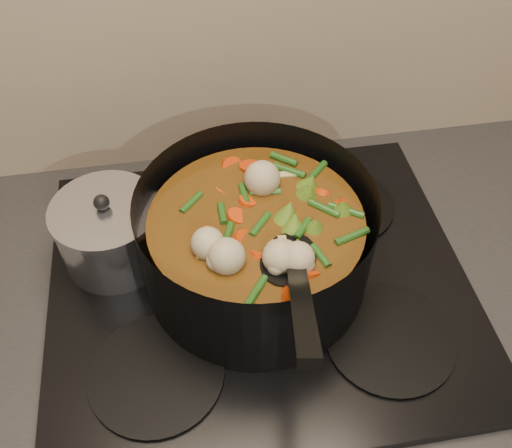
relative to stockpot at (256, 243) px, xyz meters
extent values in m
cube|color=brown|center=(0.00, -0.01, -0.58)|extent=(2.60, 0.60, 0.86)
cube|color=black|center=(0.00, -0.01, -0.12)|extent=(2.64, 0.64, 0.05)
cube|color=black|center=(0.00, -0.01, -0.09)|extent=(0.62, 0.54, 0.02)
cylinder|color=black|center=(-0.16, -0.14, -0.07)|extent=(0.18, 0.18, 0.01)
cylinder|color=black|center=(0.16, -0.14, -0.07)|extent=(0.18, 0.18, 0.01)
cylinder|color=black|center=(-0.16, 0.12, -0.07)|extent=(0.18, 0.18, 0.01)
cylinder|color=black|center=(0.16, 0.12, -0.07)|extent=(0.18, 0.18, 0.01)
cylinder|color=black|center=(0.00, 0.00, 0.01)|extent=(0.42, 0.42, 0.16)
cylinder|color=black|center=(0.00, 0.00, -0.07)|extent=(0.32, 0.32, 0.01)
cylinder|color=#58360F|center=(0.00, 0.00, -0.01)|extent=(0.30, 0.30, 0.11)
cylinder|color=#F23C0B|center=(0.04, 0.00, 0.04)|extent=(0.03, 0.03, 0.03)
cylinder|color=#F23C0B|center=(0.05, 0.06, 0.04)|extent=(0.04, 0.04, 0.03)
cylinder|color=#F23C0B|center=(-0.02, 0.11, 0.04)|extent=(0.05, 0.05, 0.03)
cylinder|color=#F23C0B|center=(-0.05, 0.03, 0.04)|extent=(0.04, 0.04, 0.03)
cylinder|color=#F23C0B|center=(-0.09, -0.02, 0.04)|extent=(0.04, 0.04, 0.03)
cylinder|color=#F23C0B|center=(-0.02, -0.04, 0.04)|extent=(0.05, 0.05, 0.03)
cylinder|color=#F23C0B|center=(0.03, -0.07, 0.04)|extent=(0.04, 0.04, 0.03)
cylinder|color=#F23C0B|center=(0.11, -0.03, 0.04)|extent=(0.04, 0.04, 0.03)
cylinder|color=#F23C0B|center=(0.05, 0.03, 0.04)|extent=(0.04, 0.05, 0.03)
cylinder|color=#F23C0B|center=(0.02, 0.09, 0.04)|extent=(0.04, 0.04, 0.03)
cylinder|color=#F23C0B|center=(-0.03, 0.03, 0.04)|extent=(0.04, 0.03, 0.03)
cylinder|color=#F23C0B|center=(-0.08, 0.00, 0.04)|extent=(0.04, 0.04, 0.03)
cylinder|color=#F23C0B|center=(-0.08, -0.08, 0.04)|extent=(0.05, 0.05, 0.03)
sphere|color=tan|center=(0.07, 0.00, 0.06)|extent=(0.05, 0.05, 0.05)
sphere|color=tan|center=(0.00, 0.07, 0.06)|extent=(0.05, 0.05, 0.05)
sphere|color=tan|center=(-0.07, -0.01, 0.06)|extent=(0.05, 0.05, 0.05)
sphere|color=tan|center=(0.01, -0.07, 0.06)|extent=(0.05, 0.05, 0.05)
sphere|color=tan|center=(0.07, 0.02, 0.06)|extent=(0.05, 0.05, 0.05)
cone|color=#588320|center=(-0.07, -0.06, 0.05)|extent=(0.04, 0.04, 0.04)
cone|color=#588320|center=(0.03, -0.09, 0.05)|extent=(0.04, 0.04, 0.04)
cone|color=#588320|center=(0.09, 0.01, 0.05)|extent=(0.04, 0.04, 0.04)
cone|color=#588320|center=(0.02, 0.09, 0.05)|extent=(0.04, 0.04, 0.04)
cone|color=#588320|center=(-0.08, 0.05, 0.05)|extent=(0.04, 0.04, 0.04)
cone|color=#588320|center=(-0.07, -0.06, 0.05)|extent=(0.04, 0.04, 0.04)
cone|color=#588320|center=(0.04, -0.08, 0.05)|extent=(0.04, 0.04, 0.04)
cylinder|color=#225418|center=(0.04, 0.04, 0.05)|extent=(0.01, 0.04, 0.01)
cylinder|color=#225418|center=(0.00, 0.11, 0.05)|extent=(0.04, 0.04, 0.01)
cylinder|color=#225418|center=(-0.06, 0.07, 0.05)|extent=(0.04, 0.02, 0.01)
cylinder|color=#225418|center=(-0.07, 0.01, 0.05)|extent=(0.03, 0.04, 0.01)
cylinder|color=#225418|center=(-0.04, -0.03, 0.05)|extent=(0.03, 0.04, 0.01)
cylinder|color=#225418|center=(-0.02, -0.11, 0.05)|extent=(0.04, 0.02, 0.01)
cylinder|color=#225418|center=(0.05, -0.07, 0.05)|extent=(0.04, 0.04, 0.01)
cylinder|color=#225418|center=(0.07, -0.01, 0.05)|extent=(0.01, 0.04, 0.01)
cylinder|color=#225418|center=(0.04, 0.03, 0.05)|extent=(0.04, 0.03, 0.01)
cylinder|color=#225418|center=(0.02, 0.11, 0.05)|extent=(0.04, 0.02, 0.01)
cylinder|color=#225418|center=(-0.05, 0.08, 0.05)|extent=(0.03, 0.04, 0.01)
cylinder|color=#225418|center=(-0.07, 0.02, 0.05)|extent=(0.03, 0.04, 0.01)
cylinder|color=#225418|center=(-0.04, -0.02, 0.05)|extent=(0.04, 0.02, 0.01)
cylinder|color=#225418|center=(-0.04, -0.11, 0.05)|extent=(0.04, 0.04, 0.01)
cylinder|color=#225418|center=(0.04, -0.08, 0.05)|extent=(0.01, 0.04, 0.01)
cylinder|color=#225418|center=(0.07, -0.02, 0.05)|extent=(0.04, 0.03, 0.01)
cube|color=tan|center=(-0.08, -0.01, 0.05)|extent=(0.05, 0.01, 0.00)
cube|color=tan|center=(0.01, -0.08, 0.05)|extent=(0.02, 0.05, 0.00)
cube|color=tan|center=(0.08, 0.02, 0.05)|extent=(0.05, 0.03, 0.00)
cube|color=tan|center=(-0.02, 0.08, 0.05)|extent=(0.04, 0.04, 0.00)
cube|color=tan|center=(-0.08, -0.03, 0.05)|extent=(0.03, 0.05, 0.00)
ellipsoid|color=black|center=(0.03, -0.07, 0.05)|extent=(0.11, 0.11, 0.01)
cube|color=black|center=(0.02, -0.19, 0.10)|extent=(0.06, 0.20, 0.12)
cylinder|color=silver|center=(-0.21, 0.07, -0.03)|extent=(0.15, 0.15, 0.10)
cylinder|color=silver|center=(-0.21, 0.07, 0.03)|extent=(0.16, 0.16, 0.01)
sphere|color=black|center=(-0.21, 0.07, 0.04)|extent=(0.02, 0.02, 0.02)
camera|label=1|loc=(-0.09, -0.51, 0.62)|focal=40.00mm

